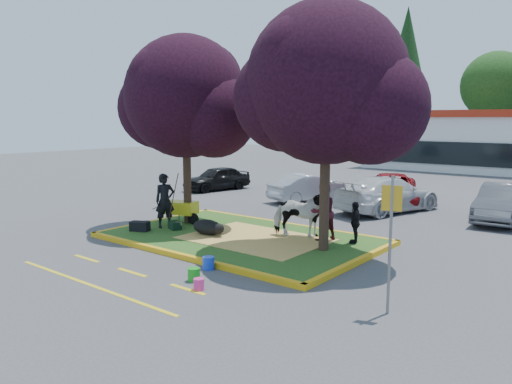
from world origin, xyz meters
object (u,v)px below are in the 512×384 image
Objects in this scene: handler at (165,201)px; bucket_blue at (208,263)px; cow at (299,214)px; calf at (208,227)px; bucket_green at (194,275)px; bucket_pink at (199,284)px; car_silver at (308,188)px; sign_post at (391,229)px; car_black at (217,178)px; wheelbarrow at (181,208)px.

handler is 4.75m from bucket_blue.
handler is (-4.36, -1.64, 0.19)m from cow.
calf is at bearing 134.56° from bucket_blue.
bucket_pink is at bearing -34.52° from bucket_green.
bucket_blue is 0.09× the size of car_silver.
handler reaches higher than car_silver.
bucket_green is (-4.43, -0.99, -1.56)m from sign_post.
handler is 0.48× the size of car_silver.
cow is at bearing 140.91° from car_silver.
sign_post is at bearing 1.19° from bucket_blue.
car_silver is at bearing 111.65° from bucket_pink.
calf is at bearing 129.66° from bucket_green.
car_silver reaches higher than bucket_pink.
bucket_pink is 12.69m from car_silver.
car_silver is at bearing 109.95° from bucket_green.
bucket_pink is at bearing 131.81° from car_silver.
calf is at bearing 131.79° from bucket_pink.
bucket_blue is (-0.92, 1.26, 0.03)m from bucket_pink.
car_black is at bearing 131.63° from bucket_pink.
wheelbarrow is 5.37m from bucket_blue.
car_silver is (-3.76, 10.52, 0.47)m from bucket_blue.
handler reaches higher than car_black.
wheelbarrow is 9.69m from sign_post.
calf is 4.15m from bucket_green.
handler is 5.62× the size of bucket_blue.
handler is 8.37m from car_silver.
sign_post reaches higher than bucket_pink.
bucket_green is (2.64, -3.19, -0.23)m from calf.
sign_post reaches higher than handler.
bucket_blue is 0.09× the size of car_black.
car_black is at bearing 132.24° from bucket_blue.
car_black is at bearing 131.04° from bucket_green.
cow reaches higher than calf.
cow is 0.63× the size of sign_post.
bucket_blue is 14.29m from car_black.
car_black is at bearing 126.23° from calf.
sign_post is at bearing -24.12° from car_black.
sign_post is (4.58, -3.71, 0.84)m from cow.
bucket_pink is (0.53, -0.37, -0.03)m from bucket_green.
cow is 0.45× the size of car_silver.
handler is 6.17m from bucket_pink.
wheelbarrow is at bearing 144.52° from sign_post.
bucket_pink is 0.81× the size of bucket_blue.
wheelbarrow reaches higher than bucket_blue.
car_black reaches higher than car_silver.
bucket_green is at bearing -100.10° from handler.
handler reaches higher than wheelbarrow.
sign_post is at bearing 149.59° from car_silver.
calf reaches higher than bucket_green.
bucket_blue is at bearing 129.83° from car_silver.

